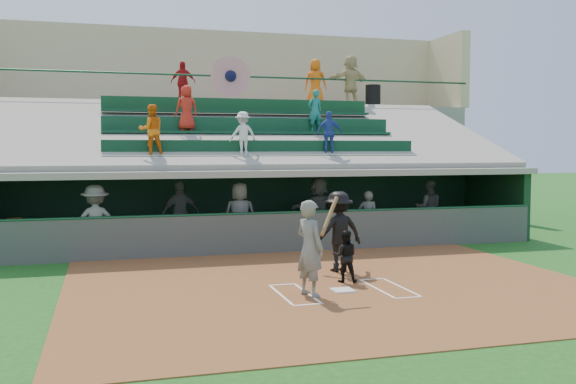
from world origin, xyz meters
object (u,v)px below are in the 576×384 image
object	(u,v)px
white_table	(12,245)
trash_bin	(373,96)
batter_at_plate	(310,248)
catcher	(345,256)
water_cooler	(14,226)
home_plate	(343,290)

from	to	relation	value
white_table	trash_bin	bearing A→B (deg)	10.68
batter_at_plate	trash_bin	distance (m)	15.74
catcher	water_cooler	distance (m)	8.91
home_plate	batter_at_plate	world-z (taller)	batter_at_plate
catcher	batter_at_plate	bearing A→B (deg)	60.52
catcher	water_cooler	xyz separation A→B (m)	(-7.26, 5.16, 0.30)
trash_bin	batter_at_plate	bearing A→B (deg)	-117.87
batter_at_plate	white_table	xyz separation A→B (m)	(-6.21, 6.16, -0.61)
batter_at_plate	water_cooler	size ratio (longest dim) A/B	5.06
batter_at_plate	catcher	size ratio (longest dim) A/B	1.74
catcher	white_table	world-z (taller)	catcher
batter_at_plate	catcher	xyz separation A→B (m)	(1.12, 1.00, -0.39)
batter_at_plate	catcher	world-z (taller)	batter_at_plate
home_plate	catcher	world-z (taller)	catcher
home_plate	white_table	distance (m)	9.17
white_table	water_cooler	bearing A→B (deg)	-14.67
home_plate	catcher	xyz separation A→B (m)	(0.35, 0.80, 0.55)
water_cooler	trash_bin	bearing A→B (deg)	28.76
batter_at_plate	trash_bin	bearing A→B (deg)	62.13
water_cooler	trash_bin	size ratio (longest dim) A/B	0.40
catcher	water_cooler	bearing A→B (deg)	-16.83
home_plate	catcher	bearing A→B (deg)	66.01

